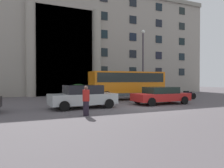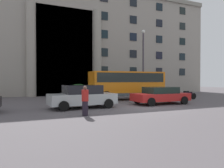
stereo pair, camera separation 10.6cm
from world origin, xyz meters
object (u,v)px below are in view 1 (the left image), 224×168
at_px(bus_stop_sign, 158,83).
at_px(lamppost_plaza_centre, 143,58).
at_px(motorcycle_far_end, 151,96).
at_px(orange_minibus, 127,83).
at_px(motorcycle_near_kerb, 187,95).
at_px(pedestrian_woman_dark_dress, 86,101).
at_px(parked_compact_extra, 83,96).
at_px(hedge_planter_far_east, 147,88).
at_px(hedge_planter_entrance_right, 78,91).
at_px(parked_hatchback_near, 161,95).
at_px(scooter_by_planter, 100,98).

bearing_deg(bus_stop_sign, lamppost_plaza_centre, 119.00).
distance_m(motorcycle_far_end, lamppost_plaza_centre, 7.18).
height_order(orange_minibus, motorcycle_near_kerb, orange_minibus).
bearing_deg(pedestrian_woman_dark_dress, motorcycle_near_kerb, 144.74).
bearing_deg(motorcycle_near_kerb, parked_compact_extra, -169.90).
bearing_deg(bus_stop_sign, motorcycle_near_kerb, -83.72).
bearing_deg(hedge_planter_far_east, parked_compact_extra, -140.03).
relative_size(orange_minibus, motorcycle_near_kerb, 3.50).
height_order(hedge_planter_entrance_right, hedge_planter_far_east, hedge_planter_far_east).
xyz_separation_m(parked_hatchback_near, motorcycle_near_kerb, (4.64, 2.08, -0.23)).
relative_size(parked_compact_extra, motorcycle_near_kerb, 2.18).
xyz_separation_m(hedge_planter_far_east, parked_hatchback_near, (-5.10, -9.59, -0.09)).
bearing_deg(parked_compact_extra, orange_minibus, 34.29).
relative_size(parked_compact_extra, pedestrian_woman_dark_dress, 2.86).
bearing_deg(bus_stop_sign, motorcycle_far_end, -132.13).
bearing_deg(parked_hatchback_near, hedge_planter_far_east, 61.50).
distance_m(hedge_planter_entrance_right, lamppost_plaza_centre, 8.42).
height_order(parked_compact_extra, pedestrian_woman_dark_dress, pedestrian_woman_dark_dress).
distance_m(orange_minibus, pedestrian_woman_dark_dress, 9.65).
distance_m(motorcycle_near_kerb, pedestrian_woman_dark_dress, 12.51).
distance_m(orange_minibus, lamppost_plaza_centre, 5.88).
bearing_deg(parked_compact_extra, scooter_by_planter, 41.01).
bearing_deg(lamppost_plaza_centre, pedestrian_woman_dark_dress, -133.63).
distance_m(hedge_planter_entrance_right, parked_compact_extra, 9.47).
relative_size(parked_compact_extra, motorcycle_far_end, 2.25).
bearing_deg(motorcycle_far_end, hedge_planter_far_east, 47.26).
distance_m(scooter_by_planter, lamppost_plaza_centre, 10.29).
bearing_deg(lamppost_plaza_centre, parked_hatchback_near, -112.92).
relative_size(hedge_planter_far_east, scooter_by_planter, 1.08).
relative_size(parked_hatchback_near, lamppost_plaza_centre, 0.57).
bearing_deg(bus_stop_sign, parked_compact_extra, -149.86).
relative_size(bus_stop_sign, hedge_planter_entrance_right, 1.11).
bearing_deg(orange_minibus, lamppost_plaza_centre, 44.20).
bearing_deg(bus_stop_sign, parked_hatchback_near, -124.21).
bearing_deg(scooter_by_planter, bus_stop_sign, 38.49).
height_order(bus_stop_sign, motorcycle_far_end, bus_stop_sign).
relative_size(parked_compact_extra, lamppost_plaza_centre, 0.57).
xyz_separation_m(scooter_by_planter, motorcycle_near_kerb, (8.88, 0.05, -0.00)).
height_order(parked_compact_extra, lamppost_plaza_centre, lamppost_plaza_centre).
relative_size(hedge_planter_entrance_right, motorcycle_near_kerb, 1.05).
distance_m(bus_stop_sign, parked_compact_extra, 11.98).
bearing_deg(parked_compact_extra, lamppost_plaza_centre, 35.48).
bearing_deg(motorcycle_far_end, bus_stop_sign, 36.08).
bearing_deg(parked_hatchback_near, motorcycle_far_end, 71.39).
height_order(motorcycle_far_end, lamppost_plaza_centre, lamppost_plaza_centre).
xyz_separation_m(hedge_planter_entrance_right, lamppost_plaza_centre, (7.34, -1.61, 3.80)).
relative_size(orange_minibus, hedge_planter_entrance_right, 3.33).
bearing_deg(orange_minibus, hedge_planter_entrance_right, 128.62).
xyz_separation_m(bus_stop_sign, hedge_planter_entrance_right, (-8.24, 3.23, -0.80)).
relative_size(orange_minibus, parked_hatchback_near, 1.61).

